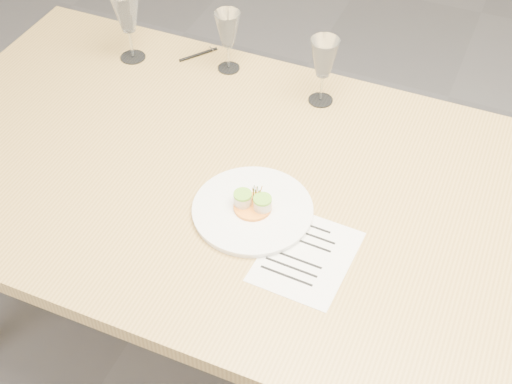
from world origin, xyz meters
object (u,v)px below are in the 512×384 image
at_px(dinner_plate, 253,209).
at_px(wine_glass_0, 127,13).
at_px(ballpoint_pen, 199,54).
at_px(dining_table, 362,234).
at_px(wine_glass_1, 228,31).
at_px(recipe_sheet, 306,256).
at_px(wine_glass_2, 324,59).

distance_m(dinner_plate, wine_glass_0, 0.74).
distance_m(dinner_plate, ballpoint_pen, 0.66).
xyz_separation_m(dining_table, ballpoint_pen, (-0.65, 0.43, 0.07)).
height_order(dining_table, wine_glass_1, wine_glass_1).
xyz_separation_m(dinner_plate, wine_glass_1, (-0.29, 0.50, 0.12)).
bearing_deg(wine_glass_0, ballpoint_pen, 26.38).
height_order(wine_glass_0, wine_glass_1, wine_glass_0).
relative_size(ballpoint_pen, wine_glass_1, 0.57).
xyz_separation_m(dining_table, dinner_plate, (-0.24, -0.10, 0.08)).
height_order(recipe_sheet, wine_glass_2, wine_glass_2).
bearing_deg(ballpoint_pen, recipe_sheet, -100.70).
distance_m(wine_glass_0, wine_glass_1, 0.29).
relative_size(dining_table, wine_glass_1, 13.06).
relative_size(dining_table, wine_glass_2, 12.33).
distance_m(dinner_plate, recipe_sheet, 0.18).
bearing_deg(wine_glass_2, dinner_plate, -90.40).
xyz_separation_m(recipe_sheet, wine_glass_0, (-0.74, 0.52, 0.15)).
distance_m(ballpoint_pen, wine_glass_1, 0.17).
height_order(dinner_plate, wine_glass_0, wine_glass_0).
xyz_separation_m(ballpoint_pen, wine_glass_1, (0.11, -0.03, 0.12)).
relative_size(dining_table, recipe_sheet, 9.48).
relative_size(ballpoint_pen, wine_glass_0, 0.50).
bearing_deg(recipe_sheet, dinner_plate, 157.69).
distance_m(dinner_plate, wine_glass_2, 0.48).
bearing_deg(dinner_plate, dining_table, 21.93).
height_order(dinner_plate, wine_glass_1, wine_glass_1).
distance_m(recipe_sheet, wine_glass_1, 0.75).
bearing_deg(wine_glass_1, dinner_plate, -59.70).
xyz_separation_m(dinner_plate, wine_glass_2, (0.00, 0.46, 0.12)).
xyz_separation_m(wine_glass_0, wine_glass_2, (0.58, 0.02, -0.01)).
bearing_deg(wine_glass_0, wine_glass_2, 2.37).
height_order(recipe_sheet, ballpoint_pen, ballpoint_pen).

